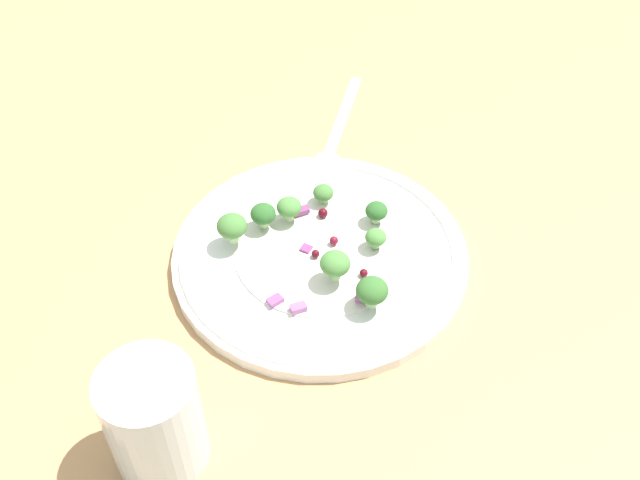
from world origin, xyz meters
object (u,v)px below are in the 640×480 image
at_px(fork, 338,129).
at_px(water_glass, 154,419).
at_px(broccoli_floret_0, 323,193).
at_px(broccoli_floret_1, 289,208).
at_px(plate, 320,254).
at_px(broccoli_floret_2, 376,238).

height_order(fork, water_glass, water_glass).
relative_size(broccoli_floret_0, fork, 0.14).
bearing_deg(broccoli_floret_0, water_glass, 36.59).
bearing_deg(broccoli_floret_1, plate, 98.17).
bearing_deg(broccoli_floret_2, fork, -109.53).
height_order(plate, broccoli_floret_1, broccoli_floret_1).
bearing_deg(water_glass, plate, -149.44).
bearing_deg(broccoli_floret_2, broccoli_floret_0, -80.94).
distance_m(broccoli_floret_0, water_glass, 0.29).
relative_size(broccoli_floret_0, broccoli_floret_1, 0.85).
relative_size(broccoli_floret_1, water_glass, 0.25).
distance_m(broccoli_floret_1, water_glass, 0.26).
height_order(plate, broccoli_floret_2, broccoli_floret_2).
xyz_separation_m(broccoli_floret_0, fork, (-0.08, -0.11, -0.02)).
xyz_separation_m(broccoli_floret_1, broccoli_floret_2, (-0.05, 0.07, -0.00)).
distance_m(broccoli_floret_1, broccoli_floret_2, 0.09).
bearing_deg(water_glass, broccoli_floret_1, -139.15).
bearing_deg(plate, broccoli_floret_1, -81.83).
xyz_separation_m(plate, fork, (-0.11, -0.17, -0.01)).
bearing_deg(fork, broccoli_floret_0, 54.23).
bearing_deg(plate, broccoli_floret_0, -121.47).
bearing_deg(plate, fork, -124.37).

